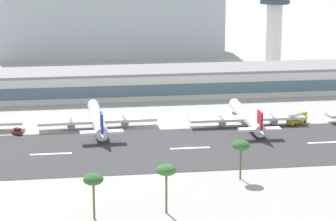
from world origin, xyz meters
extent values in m
plane|color=#A8A8A3|center=(0.00, 0.00, 0.00)|extent=(1400.00, 1400.00, 0.00)
cube|color=#38383A|center=(0.00, -1.79, 0.04)|extent=(800.00, 42.83, 0.08)
cube|color=white|center=(-40.74, -1.79, 0.09)|extent=(12.00, 1.20, 0.01)
cube|color=white|center=(-0.08, -1.79, 0.09)|extent=(12.00, 1.20, 0.01)
cube|color=white|center=(41.98, -1.79, 0.09)|extent=(12.00, 1.20, 0.01)
cube|color=silver|center=(0.17, 71.05, 4.82)|extent=(190.03, 22.14, 9.64)
cube|color=#476075|center=(0.17, 59.83, 4.34)|extent=(184.33, 0.30, 4.34)
cube|color=gray|center=(0.17, 71.05, 10.14)|extent=(191.93, 22.36, 1.00)
cylinder|color=silver|center=(57.72, 109.35, 15.92)|extent=(7.02, 7.02, 31.85)
cube|color=#A8B2BC|center=(-12.61, 173.71, 17.43)|extent=(115.74, 39.22, 34.86)
cylinder|color=white|center=(-26.27, 25.25, 3.05)|extent=(5.25, 39.52, 3.94)
sphere|color=white|center=(-26.93, 44.94, 3.05)|extent=(3.74, 3.74, 3.74)
cone|color=white|center=(-25.62, 5.55, 3.05)|extent=(3.78, 7.21, 3.55)
cube|color=white|center=(-26.25, 24.46, 2.66)|extent=(38.70, 7.19, 0.87)
cylinder|color=gray|center=(-17.58, 24.75, 1.97)|extent=(2.74, 5.60, 2.56)
cylinder|color=gray|center=(-34.91, 24.17, 1.97)|extent=(2.74, 5.60, 2.56)
cube|color=white|center=(-25.67, 7.13, 3.45)|extent=(13.20, 3.69, 0.69)
cube|color=navy|center=(-25.67, 7.13, 6.21)|extent=(0.81, 5.34, 6.31)
cylinder|color=black|center=(-26.21, 23.28, 0.54)|extent=(0.71, 0.71, 1.08)
cylinder|color=white|center=(22.89, 21.64, 2.91)|extent=(4.28, 37.61, 3.76)
sphere|color=white|center=(23.15, 40.41, 2.91)|extent=(3.57, 3.57, 3.57)
cone|color=white|center=(22.63, 2.86, 2.91)|extent=(3.47, 6.81, 3.38)
cube|color=white|center=(22.88, 20.88, 2.54)|extent=(38.73, 6.17, 0.83)
cylinder|color=gray|center=(31.58, 20.76, 1.88)|extent=(2.51, 5.29, 2.44)
cylinder|color=gray|center=(14.18, 21.01, 1.88)|extent=(2.51, 5.29, 2.44)
cube|color=white|center=(22.65, 4.36, 3.29)|extent=(13.18, 3.28, 0.66)
cube|color=red|center=(22.65, 4.36, 5.92)|extent=(0.67, 5.08, 6.01)
cylinder|color=black|center=(22.86, 19.76, 0.52)|extent=(0.68, 0.68, 1.03)
cube|color=#B2231E|center=(-51.69, 20.24, 0.80)|extent=(3.49, 3.27, 1.00)
cube|color=black|center=(-51.69, 20.24, 1.75)|extent=(2.30, 2.21, 0.90)
cylinder|color=black|center=(-51.33, 18.92, 0.30)|extent=(0.64, 0.60, 0.60)
cylinder|color=black|center=(-50.32, 20.15, 0.30)|extent=(0.64, 0.60, 0.60)
cylinder|color=black|center=(-53.06, 20.34, 0.30)|extent=(0.64, 0.60, 0.60)
cylinder|color=black|center=(-52.05, 21.57, 0.30)|extent=(0.64, 0.60, 0.60)
cube|color=gold|center=(40.05, 20.73, 1.15)|extent=(8.30, 7.28, 1.40)
cylinder|color=silver|center=(39.25, 20.11, 2.90)|extent=(5.85, 5.21, 2.10)
cube|color=gold|center=(42.60, 22.72, 2.75)|extent=(3.08, 3.14, 1.80)
cylinder|color=black|center=(43.20, 21.54, 0.45)|extent=(0.88, 0.77, 0.90)
cylinder|color=black|center=(41.60, 23.59, 0.45)|extent=(0.88, 0.77, 0.90)
cylinder|color=black|center=(38.51, 17.88, 0.45)|extent=(0.88, 0.77, 0.90)
cylinder|color=black|center=(36.91, 19.93, 0.45)|extent=(0.88, 0.77, 0.90)
cylinder|color=brown|center=(8.04, -30.32, 4.55)|extent=(0.45, 0.45, 9.09)
ellipsoid|color=#2D602D|center=(8.04, -30.32, 9.09)|extent=(4.66, 4.66, 2.56)
cylinder|color=brown|center=(-30.24, -51.43, 4.64)|extent=(0.46, 0.46, 9.28)
ellipsoid|color=#2D602D|center=(-30.24, -51.43, 9.28)|extent=(4.46, 4.46, 2.45)
cylinder|color=brown|center=(-13.98, -50.18, 5.11)|extent=(0.51, 0.51, 10.23)
ellipsoid|color=#386B33|center=(-13.98, -50.18, 10.23)|extent=(4.53, 4.53, 2.49)
camera|label=1|loc=(-34.26, -195.60, 60.28)|focal=74.32mm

